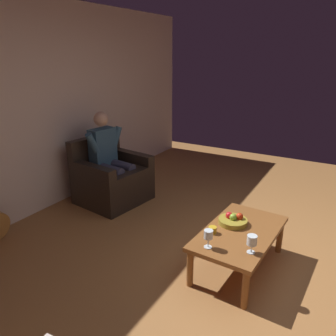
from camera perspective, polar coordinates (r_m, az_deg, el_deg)
ground_plane at (r=3.49m, az=19.89°, el=-16.34°), size 7.39×7.39×0.00m
wall_back at (r=4.53m, az=-20.31°, el=9.62°), size 6.43×0.06×2.60m
armchair at (r=4.65m, az=-9.68°, el=-1.90°), size 0.94×0.89×0.87m
person_seated at (r=4.54m, az=-9.92°, el=2.08°), size 0.63×0.63×1.22m
coffee_table at (r=3.25m, az=12.14°, el=-11.28°), size 1.10×0.67×0.39m
wine_glass_near at (r=2.88m, az=6.92°, el=-11.36°), size 0.08×0.08×0.16m
wine_glass_far at (r=2.88m, az=14.13°, el=-12.02°), size 0.08×0.08×0.16m
fruit_bowl at (r=3.32m, az=11.05°, el=-8.76°), size 0.28×0.28×0.11m
candle_jar at (r=3.14m, az=7.61°, el=-10.43°), size 0.08×0.08×0.06m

